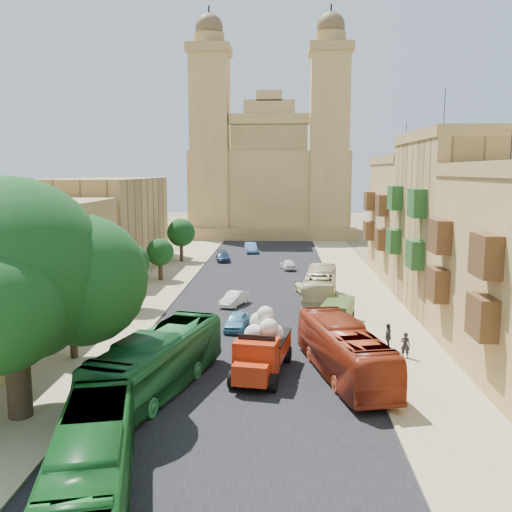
# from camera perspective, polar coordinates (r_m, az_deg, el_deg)

# --- Properties ---
(ground) EXTENTS (260.00, 260.00, 0.00)m
(ground) POSITION_cam_1_polar(r_m,az_deg,el_deg) (22.43, -3.18, -20.34)
(ground) COLOR brown
(road_surface) EXTENTS (14.00, 140.00, 0.01)m
(road_surface) POSITION_cam_1_polar(r_m,az_deg,el_deg) (50.75, 0.20, -3.80)
(road_surface) COLOR black
(road_surface) RESTS_ON ground
(sidewalk_east) EXTENTS (5.00, 140.00, 0.01)m
(sidewalk_east) POSITION_cam_1_polar(r_m,az_deg,el_deg) (51.26, 10.90, -3.83)
(sidewalk_east) COLOR #9C8A66
(sidewalk_east) RESTS_ON ground
(sidewalk_west) EXTENTS (5.00, 140.00, 0.01)m
(sidewalk_west) POSITION_cam_1_polar(r_m,az_deg,el_deg) (52.01, -10.33, -3.64)
(sidewalk_west) COLOR #9C8A66
(sidewalk_west) RESTS_ON ground
(kerb_east) EXTENTS (0.25, 140.00, 0.12)m
(kerb_east) POSITION_cam_1_polar(r_m,az_deg,el_deg) (50.94, 8.11, -3.77)
(kerb_east) COLOR #9C8A66
(kerb_east) RESTS_ON ground
(kerb_west) EXTENTS (0.25, 140.00, 0.12)m
(kerb_west) POSITION_cam_1_polar(r_m,az_deg,el_deg) (51.50, -7.62, -3.63)
(kerb_west) COLOR #9C8A66
(kerb_west) RESTS_ON ground
(townhouse_c) EXTENTS (9.00, 14.00, 17.40)m
(townhouse_c) POSITION_cam_1_polar(r_m,az_deg,el_deg) (46.83, 19.87, 3.21)
(townhouse_c) COLOR tan
(townhouse_c) RESTS_ON ground
(townhouse_d) EXTENTS (9.00, 14.00, 15.90)m
(townhouse_d) POSITION_cam_1_polar(r_m,az_deg,el_deg) (60.35, 15.92, 3.75)
(townhouse_d) COLOR #A7854B
(townhouse_d) RESTS_ON ground
(west_wall) EXTENTS (1.00, 40.00, 1.80)m
(west_wall) POSITION_cam_1_polar(r_m,az_deg,el_deg) (43.29, -17.21, -5.13)
(west_wall) COLOR #A7854B
(west_wall) RESTS_ON ground
(west_building_mid) EXTENTS (10.00, 22.00, 10.00)m
(west_building_mid) POSITION_cam_1_polar(r_m,az_deg,el_deg) (66.89, -14.90, 3.23)
(west_building_mid) COLOR tan
(west_building_mid) RESTS_ON ground
(church) EXTENTS (28.00, 22.50, 36.30)m
(church) POSITION_cam_1_polar(r_m,az_deg,el_deg) (98.19, 1.39, 7.74)
(church) COLOR #A7854B
(church) RESTS_ON ground
(ficus_tree) EXTENTS (10.65, 9.80, 10.65)m
(ficus_tree) POSITION_cam_1_polar(r_m,az_deg,el_deg) (26.58, -23.01, -1.98)
(ficus_tree) COLOR #34281A
(ficus_tree) RESTS_ON ground
(street_tree_a) EXTENTS (2.94, 2.94, 4.51)m
(street_tree_a) POSITION_cam_1_polar(r_m,az_deg,el_deg) (34.66, -17.91, -4.92)
(street_tree_a) COLOR #34281A
(street_tree_a) RESTS_ON ground
(street_tree_b) EXTENTS (3.47, 3.47, 5.33)m
(street_tree_b) POSITION_cam_1_polar(r_m,az_deg,el_deg) (45.76, -12.73, -0.82)
(street_tree_b) COLOR #34281A
(street_tree_b) RESTS_ON ground
(street_tree_c) EXTENTS (2.74, 2.74, 4.21)m
(street_tree_c) POSITION_cam_1_polar(r_m,az_deg,el_deg) (57.40, -9.57, 0.36)
(street_tree_c) COLOR #34281A
(street_tree_c) RESTS_ON ground
(street_tree_d) EXTENTS (3.37, 3.37, 5.18)m
(street_tree_d) POSITION_cam_1_polar(r_m,az_deg,el_deg) (69.00, -7.50, 2.32)
(street_tree_d) COLOR #34281A
(street_tree_d) RESTS_ON ground
(red_truck) EXTENTS (3.30, 6.33, 3.54)m
(red_truck) POSITION_cam_1_polar(r_m,az_deg,el_deg) (30.74, 0.60, -9.03)
(red_truck) COLOR #B3290D
(red_truck) RESTS_ON ground
(olive_pickup) EXTENTS (2.81, 4.50, 1.72)m
(olive_pickup) POSITION_cam_1_polar(r_m,az_deg,el_deg) (40.98, 8.17, -5.67)
(olive_pickup) COLOR #36491B
(olive_pickup) RESTS_ON ground
(bus_green_south) EXTENTS (4.55, 10.43, 2.83)m
(bus_green_south) POSITION_cam_1_polar(r_m,az_deg,el_deg) (20.15, -16.17, -19.66)
(bus_green_south) COLOR #145B1F
(bus_green_south) RESTS_ON ground
(bus_green_north) EXTENTS (5.26, 11.16, 3.03)m
(bus_green_north) POSITION_cam_1_polar(r_m,az_deg,el_deg) (28.90, -9.81, -10.40)
(bus_green_north) COLOR #1D6530
(bus_green_north) RESTS_ON ground
(bus_red_east) EXTENTS (4.62, 10.59, 2.87)m
(bus_red_east) POSITION_cam_1_polar(r_m,az_deg,el_deg) (30.75, 8.82, -9.36)
(bus_red_east) COLOR maroon
(bus_red_east) RESTS_ON ground
(bus_cream_east) EXTENTS (3.48, 10.33, 2.82)m
(bus_cream_east) POSITION_cam_1_polar(r_m,az_deg,el_deg) (46.97, 6.46, -3.10)
(bus_cream_east) COLOR beige
(bus_cream_east) RESTS_ON ground
(car_blue_a) EXTENTS (1.76, 3.58, 1.17)m
(car_blue_a) POSITION_cam_1_polar(r_m,az_deg,el_deg) (39.45, -1.96, -6.53)
(car_blue_a) COLOR #4C96B8
(car_blue_a) RESTS_ON ground
(car_white_a) EXTENTS (2.33, 3.60, 1.12)m
(car_white_a) POSITION_cam_1_polar(r_m,az_deg,el_deg) (46.31, -2.19, -4.30)
(car_white_a) COLOR white
(car_white_a) RESTS_ON ground
(car_cream) EXTENTS (3.07, 4.91, 1.27)m
(car_cream) POSITION_cam_1_polar(r_m,az_deg,el_deg) (50.59, 5.47, -3.15)
(car_cream) COLOR #FFF9C1
(car_cream) RESTS_ON ground
(car_dkblue) EXTENTS (2.19, 4.08, 1.12)m
(car_dkblue) POSITION_cam_1_polar(r_m,az_deg,el_deg) (68.90, -3.33, -0.07)
(car_dkblue) COLOR #1A2F4D
(car_dkblue) RESTS_ON ground
(car_white_b) EXTENTS (1.96, 3.50, 1.13)m
(car_white_b) POSITION_cam_1_polar(r_m,az_deg,el_deg) (63.19, 3.21, -0.85)
(car_white_b) COLOR silver
(car_white_b) RESTS_ON ground
(car_blue_b) EXTENTS (2.02, 4.20, 1.33)m
(car_blue_b) POSITION_cam_1_polar(r_m,az_deg,el_deg) (76.15, -0.52, 0.84)
(car_blue_b) COLOR #5383C8
(car_blue_b) RESTS_ON ground
(pedestrian_a) EXTENTS (0.65, 0.56, 1.52)m
(pedestrian_a) POSITION_cam_1_polar(r_m,az_deg,el_deg) (34.74, 14.71, -8.61)
(pedestrian_a) COLOR black
(pedestrian_a) RESTS_ON ground
(pedestrian_c) EXTENTS (0.60, 1.04, 1.68)m
(pedestrian_c) POSITION_cam_1_polar(r_m,az_deg,el_deg) (35.86, 13.07, -7.88)
(pedestrian_c) COLOR #323238
(pedestrian_c) RESTS_ON ground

